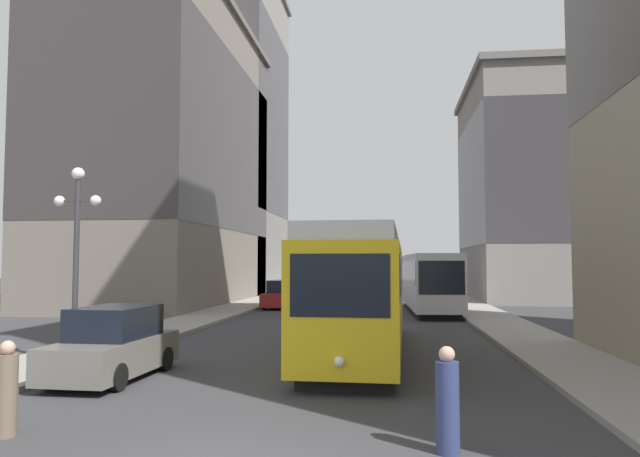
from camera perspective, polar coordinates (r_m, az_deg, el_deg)
sidewalk_left at (r=48.89m, az=-4.71°, el=-6.80°), size 2.88×120.00×0.15m
sidewalk_right at (r=48.19m, az=13.14°, el=-6.76°), size 2.88×120.00×0.15m
streetcar at (r=19.24m, az=4.12°, el=-5.91°), size 2.96×13.29×3.89m
transit_bus at (r=35.53m, az=10.71°, el=-4.98°), size 3.03×11.71×3.45m
parked_car_left_near at (r=38.47m, az=-3.68°, el=-6.56°), size 2.07×5.08×1.82m
parked_car_left_mid at (r=15.90m, az=-19.69°, el=-10.79°), size 1.99×4.28×1.82m
pedestrian_crossing_near at (r=11.49m, az=-28.53°, el=-13.95°), size 0.36×0.36×1.61m
pedestrian_crossing_far at (r=9.54m, az=12.45°, el=-16.47°), size 0.37×0.37×1.64m
lamp_post_left_near at (r=17.97m, az=-22.85°, el=-0.45°), size 1.41×0.36×5.54m
building_left_corner at (r=44.59m, az=-14.73°, el=7.30°), size 10.65×22.86×21.70m
building_left_midblock at (r=60.20m, az=-10.85°, el=9.43°), size 14.15×15.49×31.60m
building_right_corner at (r=50.84m, az=22.06°, el=3.78°), size 13.97×15.79×17.75m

